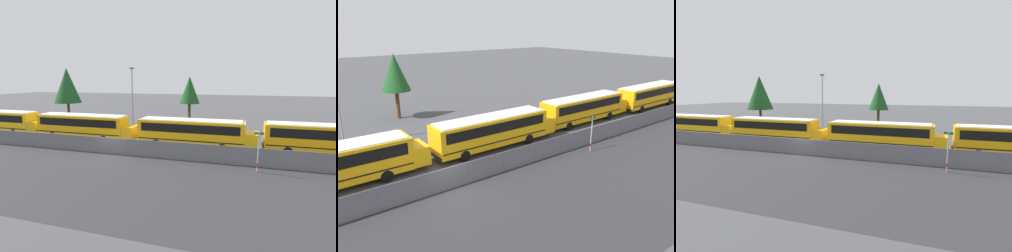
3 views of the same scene
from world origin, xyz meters
TOP-DOWN VIEW (x-y plane):
  - ground_plane at (0.00, 0.00)m, footprint 200.00×200.00m
  - road_strip at (0.00, -6.00)m, footprint 122.79×12.00m
  - fence at (-0.00, -0.00)m, footprint 88.86×0.07m
  - school_bus_1 at (-18.81, 4.73)m, footprint 12.34×2.47m
  - school_bus_2 at (-6.07, 4.68)m, footprint 12.34×2.47m
  - school_bus_3 at (6.94, 4.60)m, footprint 12.34×2.47m
  - school_bus_4 at (19.62, 5.09)m, footprint 12.34×2.47m
  - street_sign at (13.13, -1.18)m, footprint 0.70×0.09m
  - light_pole at (-3.78, 13.31)m, footprint 0.60×0.24m
  - tree_1 at (-17.79, 17.19)m, footprint 4.60×4.60m
  - tree_2 at (3.41, 19.11)m, footprint 3.25×3.25m

SIDE VIEW (x-z plane):
  - ground_plane at x=0.00m, z-range 0.00..0.00m
  - road_strip at x=0.00m, z-range 0.00..0.01m
  - fence at x=0.00m, z-range 0.02..1.62m
  - street_sign at x=13.13m, z-range 0.09..3.27m
  - school_bus_1 at x=-18.81m, z-range 0.27..3.24m
  - school_bus_2 at x=-6.07m, z-range 0.27..3.24m
  - school_bus_3 at x=6.94m, z-range 0.27..3.24m
  - school_bus_4 at x=19.62m, z-range 0.27..3.24m
  - light_pole at x=-3.78m, z-range 0.39..9.09m
  - tree_2 at x=3.41m, z-range 1.59..9.09m
  - tree_1 at x=-17.79m, z-range 1.48..10.46m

